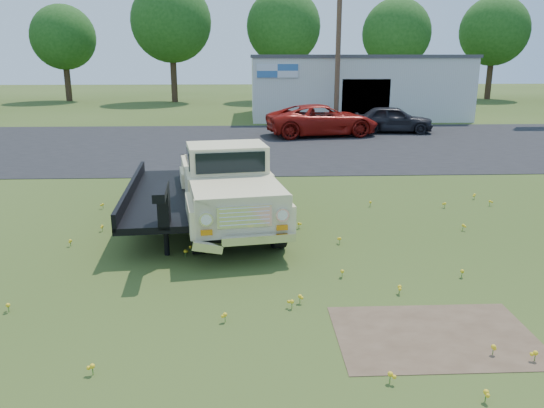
{
  "coord_description": "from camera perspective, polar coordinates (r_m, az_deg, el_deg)",
  "views": [
    {
      "loc": [
        -1.29,
        -10.06,
        4.09
      ],
      "look_at": [
        -0.8,
        1.0,
        0.98
      ],
      "focal_mm": 35.0,
      "sensor_mm": 36.0,
      "label": 1
    }
  ],
  "objects": [
    {
      "name": "ground",
      "position": [
        10.94,
        4.44,
        -6.34
      ],
      "size": [
        140.0,
        140.0,
        0.0
      ],
      "primitive_type": "plane",
      "color": "#314516",
      "rests_on": "ground"
    },
    {
      "name": "asphalt_lot",
      "position": [
        25.43,
        0.41,
        6.42
      ],
      "size": [
        90.0,
        14.0,
        0.02
      ],
      "primitive_type": "cube",
      "color": "black",
      "rests_on": "ground"
    },
    {
      "name": "dirt_patch_a",
      "position": [
        8.62,
        17.14,
        -13.41
      ],
      "size": [
        3.0,
        2.0,
        0.01
      ],
      "primitive_type": "cube",
      "color": "#4F3C2A",
      "rests_on": "ground"
    },
    {
      "name": "dirt_patch_b",
      "position": [
        14.18,
        -5.3,
        -1.16
      ],
      "size": [
        2.2,
        1.6,
        0.01
      ],
      "primitive_type": "cube",
      "color": "#4F3C2A",
      "rests_on": "ground"
    },
    {
      "name": "commercial_building",
      "position": [
        37.82,
        8.8,
        12.49
      ],
      "size": [
        14.2,
        8.2,
        4.15
      ],
      "color": "beige",
      "rests_on": "ground"
    },
    {
      "name": "utility_pole_mid",
      "position": [
        32.5,
        7.14,
        16.47
      ],
      "size": [
        1.6,
        0.3,
        9.0
      ],
      "color": "#472D21",
      "rests_on": "ground"
    },
    {
      "name": "treeline_b",
      "position": [
        53.75,
        -21.54,
        16.32
      ],
      "size": [
        5.76,
        5.76,
        8.57
      ],
      "color": "#3A281A",
      "rests_on": "ground"
    },
    {
      "name": "treeline_c",
      "position": [
        50.09,
        -10.79,
        18.68
      ],
      "size": [
        7.04,
        7.04,
        10.47
      ],
      "color": "#3A281A",
      "rests_on": "ground"
    },
    {
      "name": "treeline_d",
      "position": [
        50.73,
        1.26,
        18.53
      ],
      "size": [
        6.72,
        6.72,
        10.0
      ],
      "color": "#3A281A",
      "rests_on": "ground"
    },
    {
      "name": "treeline_e",
      "position": [
        50.86,
        13.24,
        17.42
      ],
      "size": [
        6.08,
        6.08,
        9.04
      ],
      "color": "#3A281A",
      "rests_on": "ground"
    },
    {
      "name": "treeline_f",
      "position": [
        56.62,
        22.79,
        16.76
      ],
      "size": [
        6.4,
        6.4,
        9.52
      ],
      "color": "#3A281A",
      "rests_on": "ground"
    },
    {
      "name": "vintage_pickup_truck",
      "position": [
        12.98,
        -4.81,
        1.98
      ],
      "size": [
        3.1,
        5.96,
        2.06
      ],
      "primitive_type": null,
      "rotation": [
        0.0,
        0.0,
        0.16
      ],
      "color": "beige",
      "rests_on": "ground"
    },
    {
      "name": "flatbed_trailer",
      "position": [
        13.51,
        -10.79,
        1.43
      ],
      "size": [
        2.54,
        6.25,
        1.66
      ],
      "primitive_type": null,
      "rotation": [
        0.0,
        0.0,
        0.08
      ],
      "color": "black",
      "rests_on": "ground"
    },
    {
      "name": "red_pickup",
      "position": [
        28.27,
        5.43,
        8.95
      ],
      "size": [
        6.19,
        3.62,
        1.62
      ],
      "primitive_type": "imported",
      "rotation": [
        0.0,
        0.0,
        1.74
      ],
      "color": "maroon",
      "rests_on": "ground"
    },
    {
      "name": "dark_sedan",
      "position": [
        30.08,
        12.9,
        8.86
      ],
      "size": [
        4.45,
        2.31,
        1.45
      ],
      "primitive_type": "imported",
      "rotation": [
        0.0,
        0.0,
        1.42
      ],
      "color": "black",
      "rests_on": "ground"
    }
  ]
}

